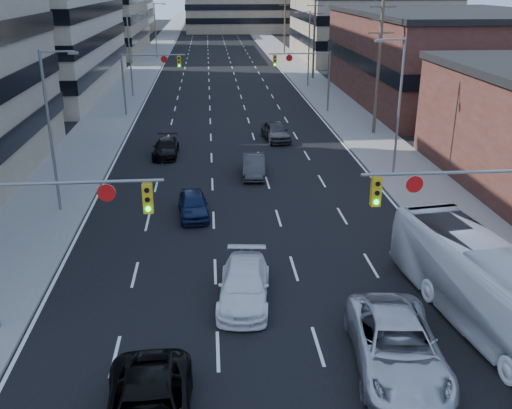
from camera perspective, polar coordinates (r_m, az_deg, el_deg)
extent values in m
cube|color=black|center=(141.55, -4.11, 16.35)|extent=(18.00, 300.00, 0.02)
cube|color=slate|center=(141.86, -8.95, 16.20)|extent=(5.00, 300.00, 0.15)
cube|color=slate|center=(142.16, 0.72, 16.45)|extent=(5.00, 300.00, 0.15)
cube|color=gray|center=(113.28, -16.87, 18.36)|extent=(20.00, 30.00, 16.00)
cube|color=#472119|center=(66.70, 18.66, 13.62)|extent=(20.00, 30.00, 9.00)
cube|color=gray|center=(102.71, 10.99, 18.07)|extent=(22.00, 28.00, 14.00)
cube|color=gray|center=(145.14, 9.27, 18.64)|extent=(22.00, 22.00, 12.00)
cylinder|color=slate|center=(20.66, -18.21, 2.09)|extent=(6.50, 0.12, 0.12)
cube|color=gold|center=(20.41, -10.77, 0.63)|extent=(0.35, 0.28, 1.10)
cylinder|color=black|center=(20.14, -10.88, 1.40)|extent=(0.18, 0.06, 0.18)
cylinder|color=black|center=(20.26, -10.81, 0.47)|extent=(0.18, 0.06, 0.18)
cylinder|color=#0CE526|center=(20.39, -10.74, -0.44)|extent=(0.18, 0.06, 0.18)
cylinder|color=white|center=(20.50, -14.71, 1.13)|extent=(0.64, 0.06, 0.64)
cylinder|color=slate|center=(21.83, 18.73, 3.03)|extent=(6.50, 0.12, 0.12)
cube|color=gold|center=(21.14, 11.90, 1.28)|extent=(0.35, 0.28, 1.10)
cylinder|color=black|center=(20.88, 12.10, 2.03)|extent=(0.18, 0.06, 0.18)
cylinder|color=black|center=(21.00, 12.02, 1.13)|extent=(0.18, 0.06, 0.18)
cylinder|color=#0CE526|center=(21.12, 11.95, 0.24)|extent=(0.18, 0.06, 0.18)
cylinder|color=white|center=(21.47, 15.57, 1.96)|extent=(0.64, 0.06, 0.64)
cylinder|color=slate|center=(57.35, -13.10, 11.55)|extent=(0.18, 0.18, 6.00)
cylinder|color=slate|center=(56.61, -10.24, 14.50)|extent=(6.00, 0.12, 0.12)
cube|color=gold|center=(56.52, -7.70, 13.97)|extent=(0.35, 0.28, 1.10)
cylinder|color=black|center=(56.32, -7.72, 14.30)|extent=(0.18, 0.06, 0.18)
cylinder|color=black|center=(56.36, -7.71, 13.95)|extent=(0.18, 0.06, 0.18)
cylinder|color=#0CE526|center=(56.41, -7.69, 13.60)|extent=(0.18, 0.06, 0.18)
cylinder|color=white|center=(56.55, -9.17, 14.15)|extent=(0.64, 0.06, 0.64)
cylinder|color=slate|center=(57.99, 7.30, 12.02)|extent=(0.18, 0.18, 6.00)
cylinder|color=slate|center=(57.07, 4.38, 14.82)|extent=(6.00, 0.12, 0.12)
cube|color=gold|center=(56.82, 1.89, 14.18)|extent=(0.35, 0.28, 1.10)
cylinder|color=black|center=(56.62, 1.92, 14.51)|extent=(0.18, 0.06, 0.18)
cylinder|color=black|center=(56.66, 1.91, 14.16)|extent=(0.18, 0.06, 0.18)
cylinder|color=#0CE526|center=(56.71, 1.91, 13.81)|extent=(0.18, 0.06, 0.18)
cylinder|color=white|center=(56.94, 3.35, 14.43)|extent=(0.64, 0.06, 0.64)
cylinder|color=#4C3D2D|center=(49.52, 12.13, 13.08)|extent=(0.28, 0.28, 11.00)
cube|color=#4C3D2D|center=(49.09, 12.59, 18.74)|extent=(2.20, 0.10, 0.10)
cube|color=#4C3D2D|center=(49.14, 12.49, 17.57)|extent=(2.20, 0.10, 0.10)
cube|color=#4C3D2D|center=(49.21, 12.40, 16.41)|extent=(2.20, 0.10, 0.10)
cylinder|color=#4C3D2D|center=(78.57, 5.84, 16.34)|extent=(0.28, 0.28, 11.00)
cube|color=#4C3D2D|center=(78.33, 5.95, 19.18)|extent=(2.20, 0.10, 0.10)
cube|color=#4C3D2D|center=(78.37, 5.92, 18.45)|extent=(2.20, 0.10, 0.10)
cylinder|color=#4C3D2D|center=(108.13, 2.90, 17.76)|extent=(0.28, 0.28, 11.00)
cube|color=#4C3D2D|center=(107.99, 2.93, 19.30)|extent=(2.20, 0.10, 0.10)
cylinder|color=slate|center=(33.11, -19.86, 6.57)|extent=(0.16, 0.16, 9.00)
cylinder|color=slate|center=(32.14, -19.27, 14.25)|extent=(1.80, 0.10, 0.10)
cube|color=slate|center=(31.96, -17.82, 14.24)|extent=(0.50, 0.22, 0.14)
cylinder|color=slate|center=(67.02, -12.49, 14.25)|extent=(0.16, 0.16, 9.00)
cylinder|color=slate|center=(66.55, -12.00, 18.05)|extent=(1.80, 0.10, 0.10)
cube|color=slate|center=(66.46, -11.27, 18.03)|extent=(0.50, 0.22, 0.14)
cylinder|color=slate|center=(101.67, -10.01, 16.69)|extent=(0.16, 0.16, 9.00)
cylinder|color=slate|center=(101.36, -9.64, 19.20)|extent=(1.80, 0.10, 0.10)
cube|color=slate|center=(101.30, -9.16, 19.18)|extent=(0.50, 0.22, 0.14)
cylinder|color=slate|center=(38.84, 14.10, 9.23)|extent=(0.16, 0.16, 9.00)
cylinder|color=slate|center=(37.93, 13.38, 15.76)|extent=(1.80, 0.10, 0.10)
cube|color=slate|center=(37.70, 12.16, 15.70)|extent=(0.50, 0.22, 0.14)
cylinder|color=slate|center=(72.49, 5.31, 15.14)|extent=(0.16, 0.16, 9.00)
cylinder|color=slate|center=(72.00, 4.68, 18.64)|extent=(1.80, 0.10, 0.10)
cube|color=slate|center=(71.88, 4.02, 18.58)|extent=(0.50, 0.22, 0.14)
imported|color=white|center=(23.47, -1.19, -8.05)|extent=(2.56, 5.16, 1.44)
imported|color=silver|center=(20.25, 13.90, -13.56)|extent=(3.47, 6.44, 1.72)
imported|color=white|center=(23.05, 22.55, -7.94)|extent=(4.25, 11.77, 3.20)
imported|color=#0D1937|center=(31.97, -6.30, 0.02)|extent=(1.93, 4.10, 1.36)
imported|color=#303032|center=(38.50, -0.23, 3.90)|extent=(1.73, 4.27, 1.38)
imported|color=black|center=(43.53, -9.01, 5.63)|extent=(1.89, 4.42, 1.27)
imported|color=#323134|center=(47.42, 1.97, 7.34)|extent=(2.39, 4.67, 1.52)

